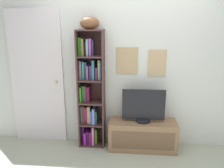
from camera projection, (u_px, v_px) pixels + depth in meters
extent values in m
cube|color=silver|center=(129.00, 66.00, 3.39)|extent=(4.80, 0.06, 2.49)
cube|color=tan|center=(127.00, 61.00, 3.33)|extent=(0.31, 0.02, 0.40)
cube|color=#98A4BE|center=(127.00, 61.00, 3.33)|extent=(0.26, 0.01, 0.35)
cube|color=tan|center=(157.00, 63.00, 3.31)|extent=(0.26, 0.02, 0.39)
cube|color=tan|center=(157.00, 63.00, 3.30)|extent=(0.21, 0.01, 0.34)
cube|color=#482E2D|center=(79.00, 90.00, 3.39)|extent=(0.02, 0.26, 1.78)
cube|color=#482E2D|center=(104.00, 91.00, 3.36)|extent=(0.02, 0.26, 1.78)
cube|color=#482E2D|center=(93.00, 88.00, 3.50)|extent=(0.39, 0.01, 1.78)
cube|color=#482E2D|center=(93.00, 143.00, 3.61)|extent=(0.35, 0.25, 0.02)
cube|color=#482E2D|center=(92.00, 123.00, 3.51)|extent=(0.35, 0.25, 0.02)
cube|color=#482E2D|center=(92.00, 102.00, 3.42)|extent=(0.35, 0.25, 0.02)
cube|color=#482E2D|center=(91.00, 80.00, 3.33)|extent=(0.35, 0.25, 0.02)
cube|color=#482E2D|center=(91.00, 56.00, 3.24)|extent=(0.35, 0.25, 0.02)
cube|color=#482E2D|center=(90.00, 30.00, 3.15)|extent=(0.35, 0.25, 0.02)
cube|color=#612173|center=(84.00, 133.00, 3.63)|extent=(0.04, 0.13, 0.29)
cube|color=purple|center=(86.00, 136.00, 3.60)|extent=(0.04, 0.21, 0.20)
cube|color=#55175F|center=(89.00, 136.00, 3.61)|extent=(0.03, 0.18, 0.21)
cube|color=maroon|center=(91.00, 136.00, 3.60)|extent=(0.04, 0.20, 0.21)
cube|color=#CA69BA|center=(94.00, 134.00, 3.58)|extent=(0.03, 0.20, 0.30)
cube|color=#517D1D|center=(96.00, 135.00, 3.60)|extent=(0.04, 0.16, 0.25)
cube|color=#3D5B67|center=(82.00, 113.00, 3.52)|extent=(0.03, 0.17, 0.27)
cube|color=#99361B|center=(84.00, 113.00, 3.52)|extent=(0.02, 0.16, 0.28)
cube|color=#821E4C|center=(87.00, 114.00, 3.52)|extent=(0.04, 0.16, 0.26)
cube|color=#989759|center=(89.00, 114.00, 3.51)|extent=(0.04, 0.17, 0.27)
cube|color=purple|center=(92.00, 116.00, 3.51)|extent=(0.03, 0.19, 0.21)
cube|color=#5D7BBB|center=(94.00, 115.00, 3.49)|extent=(0.04, 0.21, 0.25)
cube|color=#2B5C52|center=(97.00, 116.00, 3.51)|extent=(0.02, 0.18, 0.20)
cube|color=#49A51C|center=(82.00, 94.00, 3.43)|extent=(0.02, 0.19, 0.23)
cube|color=#2F7052|center=(84.00, 93.00, 3.45)|extent=(0.04, 0.14, 0.24)
cube|color=#4C3928|center=(86.00, 93.00, 3.42)|extent=(0.02, 0.19, 0.25)
cube|color=#561131|center=(89.00, 93.00, 3.42)|extent=(0.04, 0.18, 0.24)
cube|color=#8B5D90|center=(81.00, 70.00, 3.35)|extent=(0.04, 0.16, 0.27)
cube|color=#2AC66C|center=(84.00, 70.00, 3.35)|extent=(0.03, 0.15, 0.26)
cube|color=#394995|center=(86.00, 70.00, 3.36)|extent=(0.03, 0.13, 0.25)
cube|color=#8B4B68|center=(88.00, 72.00, 3.33)|extent=(0.02, 0.18, 0.20)
cube|color=#514595|center=(91.00, 72.00, 3.35)|extent=(0.04, 0.14, 0.20)
cube|color=#31656E|center=(94.00, 69.00, 3.31)|extent=(0.03, 0.20, 0.29)
cube|color=#552870|center=(97.00, 73.00, 3.33)|extent=(0.04, 0.17, 0.18)
cube|color=#ADBD52|center=(100.00, 69.00, 3.32)|extent=(0.03, 0.16, 0.29)
cube|color=navy|center=(101.00, 70.00, 3.30)|extent=(0.02, 0.20, 0.28)
cube|color=#278114|center=(81.00, 46.00, 3.26)|extent=(0.04, 0.16, 0.26)
cube|color=brown|center=(83.00, 47.00, 3.24)|extent=(0.03, 0.19, 0.24)
cube|color=#542536|center=(86.00, 49.00, 3.27)|extent=(0.03, 0.14, 0.19)
cube|color=#6AA895|center=(88.00, 47.00, 3.23)|extent=(0.03, 0.19, 0.24)
cube|color=#A64EB4|center=(91.00, 47.00, 3.24)|extent=(0.03, 0.18, 0.24)
cube|color=#483D69|center=(93.00, 47.00, 3.26)|extent=(0.02, 0.13, 0.23)
ellipsoid|color=brown|center=(90.00, 23.00, 3.12)|extent=(0.31, 0.25, 0.17)
cube|color=#8A6546|center=(142.00, 135.00, 3.43)|extent=(1.01, 0.37, 0.45)
cube|color=brown|center=(143.00, 141.00, 3.26)|extent=(0.91, 0.01, 0.29)
cylinder|color=black|center=(143.00, 120.00, 3.37)|extent=(0.22, 0.22, 0.04)
cube|color=black|center=(143.00, 105.00, 3.31)|extent=(0.63, 0.04, 0.45)
cube|color=white|center=(144.00, 105.00, 3.29)|extent=(0.59, 0.01, 0.41)
cube|color=silver|center=(37.00, 78.00, 3.51)|extent=(0.83, 0.04, 2.08)
cube|color=#BEB3B7|center=(34.00, 52.00, 3.39)|extent=(0.53, 0.01, 0.75)
cube|color=#BEB3B7|center=(39.00, 106.00, 3.61)|extent=(0.53, 0.01, 0.75)
sphere|color=tan|center=(56.00, 82.00, 3.45)|extent=(0.04, 0.04, 0.04)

